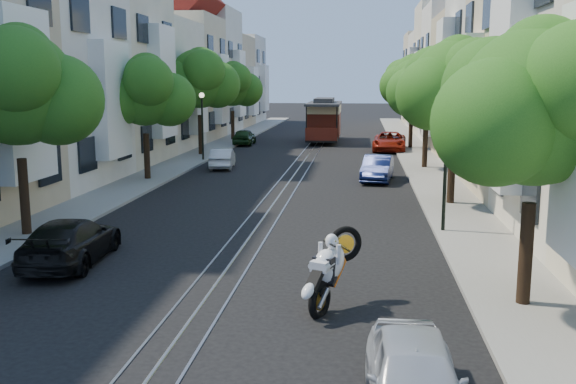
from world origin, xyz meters
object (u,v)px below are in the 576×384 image
(parked_car_e_near, at_px, (414,377))
(parked_car_w_far, at_px, (244,137))
(tree_e_d, at_px, (413,83))
(tree_w_d, at_px, (233,86))
(sportbike_rider, at_px, (330,267))
(tree_w_c, at_px, (200,80))
(tree_e_c, at_px, (428,88))
(cable_car, at_px, (324,118))
(parked_car_e_far, at_px, (390,142))
(tree_e_b, at_px, (457,88))
(tree_w_b, at_px, (146,93))
(parked_car_w_near, at_px, (71,241))
(lamp_east, at_px, (446,148))
(tree_e_a, at_px, (538,110))
(parked_car_e_mid, at_px, (377,168))
(tree_w_a, at_px, (18,90))
(lamp_west, at_px, (202,116))
(parked_car_w_mid, at_px, (223,158))

(parked_car_e_near, relative_size, parked_car_w_far, 0.96)
(tree_e_d, relative_size, tree_w_d, 1.05)
(parked_car_w_far, bearing_deg, sportbike_rider, 102.16)
(tree_e_d, xyz_separation_m, tree_w_c, (-14.40, -6.00, 0.20))
(tree_w_d, bearing_deg, tree_e_c, -48.01)
(cable_car, relative_size, parked_car_e_far, 1.72)
(tree_e_b, bearing_deg, parked_car_e_far, 94.66)
(tree_w_d, bearing_deg, parked_car_w_far, -65.64)
(tree_e_c, height_order, tree_w_c, tree_w_c)
(cable_car, bearing_deg, tree_w_c, -124.88)
(tree_w_b, bearing_deg, parked_car_w_near, -79.46)
(tree_w_d, bearing_deg, lamp_east, -67.20)
(tree_e_a, bearing_deg, tree_w_c, 117.22)
(tree_w_d, height_order, parked_car_e_mid, tree_w_d)
(tree_e_c, xyz_separation_m, parked_car_e_far, (-1.66, 9.37, -3.91))
(tree_w_c, relative_size, parked_car_e_near, 1.98)
(tree_w_c, relative_size, parked_car_e_far, 1.43)
(cable_car, relative_size, parked_car_e_mid, 2.18)
(tree_e_a, relative_size, parked_car_w_near, 1.43)
(tree_e_a, xyz_separation_m, lamp_east, (-0.96, 7.02, -1.55))
(tree_e_c, height_order, parked_car_w_far, tree_e_c)
(tree_w_c, relative_size, parked_car_w_far, 1.91)
(parked_car_e_far, xyz_separation_m, parked_car_w_near, (-10.00, -30.10, -0.05))
(parked_car_e_near, bearing_deg, parked_car_e_far, 87.12)
(tree_w_b, bearing_deg, tree_e_a, -49.73)
(tree_w_a, distance_m, parked_car_e_mid, 18.02)
(lamp_west, bearing_deg, tree_e_a, -61.55)
(lamp_west, relative_size, parked_car_e_mid, 1.06)
(parked_car_w_mid, bearing_deg, tree_w_c, -71.82)
(lamp_east, height_order, parked_car_w_mid, lamp_east)
(tree_w_c, height_order, cable_car, tree_w_c)
(lamp_east, relative_size, sportbike_rider, 2.18)
(tree_e_b, xyz_separation_m, tree_e_d, (0.00, 22.00, 0.13))
(cable_car, height_order, parked_car_e_mid, cable_car)
(tree_e_b, height_order, parked_car_w_near, tree_e_b)
(lamp_east, height_order, lamp_west, same)
(parked_car_e_far, height_order, parked_car_w_far, parked_car_e_far)
(tree_e_b, height_order, cable_car, tree_e_b)
(tree_w_a, bearing_deg, lamp_east, 8.57)
(tree_w_d, bearing_deg, lamp_west, -86.56)
(tree_w_a, relative_size, parked_car_e_near, 1.87)
(tree_w_b, height_order, parked_car_e_mid, tree_w_b)
(tree_w_b, bearing_deg, tree_e_d, 49.73)
(lamp_west, bearing_deg, parked_car_w_far, 86.21)
(tree_w_c, xyz_separation_m, tree_w_d, (-0.00, 11.00, -0.47))
(tree_e_c, height_order, tree_w_a, tree_w_a)
(tree_e_d, bearing_deg, tree_e_a, -90.00)
(tree_w_d, bearing_deg, parked_car_w_mid, -80.83)
(tree_w_a, relative_size, tree_w_d, 1.03)
(tree_e_a, distance_m, sportbike_rider, 5.57)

